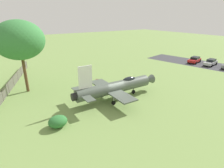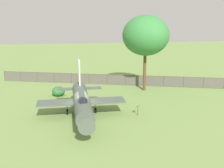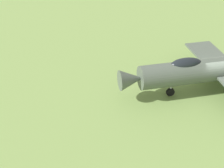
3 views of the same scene
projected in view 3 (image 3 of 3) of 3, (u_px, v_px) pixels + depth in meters
ground_plane at (214, 90)px, 24.36m from camera, size 200.00×200.00×0.00m
display_jet at (214, 69)px, 23.34m from camera, size 9.22×13.35×5.45m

